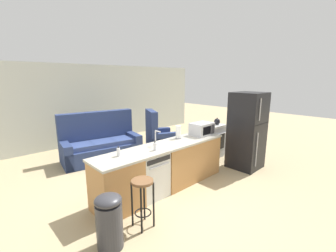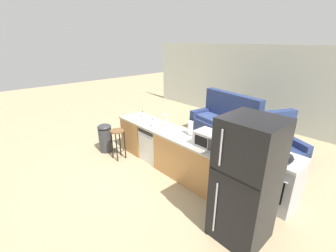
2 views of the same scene
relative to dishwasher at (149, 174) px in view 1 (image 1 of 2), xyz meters
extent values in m
plane|color=tan|center=(0.25, 0.00, -0.42)|extent=(24.00, 24.00, 0.00)
cube|color=beige|center=(0.55, 4.20, 0.88)|extent=(10.00, 0.06, 2.60)
cube|color=#B77F47|center=(-0.68, 0.00, 0.01)|extent=(0.75, 0.62, 0.86)
cube|color=#B77F47|center=(1.08, 0.00, 0.01)|extent=(1.55, 0.62, 0.86)
cube|color=#ADA899|center=(0.40, 0.00, 0.46)|extent=(2.94, 0.66, 0.04)
cube|color=#49331C|center=(0.40, 0.00, -0.38)|extent=(2.86, 0.56, 0.08)
cube|color=silver|center=(0.00, 0.00, 0.00)|extent=(0.58, 0.58, 0.84)
cube|color=black|center=(0.00, -0.30, 0.36)|extent=(0.52, 0.01, 0.08)
cylinder|color=#B2B2B7|center=(0.00, -0.31, 0.26)|extent=(0.44, 0.02, 0.02)
cube|color=#A8AAB2|center=(2.60, 0.55, 0.00)|extent=(0.76, 0.64, 0.85)
cube|color=black|center=(2.60, 0.22, 0.05)|extent=(0.53, 0.01, 0.43)
cylinder|color=silver|center=(2.60, 0.20, 0.28)|extent=(0.61, 0.03, 0.03)
cube|color=silver|center=(2.60, 0.55, 0.45)|extent=(0.76, 0.64, 0.05)
torus|color=black|center=(2.43, 0.42, 0.47)|extent=(0.16, 0.16, 0.01)
torus|color=black|center=(2.77, 0.42, 0.47)|extent=(0.16, 0.16, 0.01)
torus|color=black|center=(2.43, 0.68, 0.47)|extent=(0.16, 0.16, 0.01)
torus|color=black|center=(2.77, 0.68, 0.47)|extent=(0.16, 0.16, 0.01)
cube|color=black|center=(2.60, -0.55, 0.50)|extent=(0.72, 0.70, 1.84)
cylinder|color=#B2B2B7|center=(2.40, -0.92, 1.07)|extent=(0.02, 0.02, 0.49)
cylinder|color=#B2B2B7|center=(2.40, -0.92, 0.15)|extent=(0.02, 0.02, 0.80)
cube|color=black|center=(2.60, -0.90, 0.72)|extent=(0.68, 0.01, 0.01)
cube|color=#B7B7BC|center=(1.55, 0.00, 0.62)|extent=(0.50, 0.36, 0.28)
cube|color=black|center=(1.50, -0.18, 0.62)|extent=(0.27, 0.01, 0.18)
cube|color=#2D2D33|center=(1.72, -0.18, 0.62)|extent=(0.11, 0.01, 0.21)
cylinder|color=silver|center=(0.27, 0.11, 0.49)|extent=(0.07, 0.07, 0.03)
cylinder|color=silver|center=(0.27, 0.11, 0.64)|extent=(0.02, 0.02, 0.26)
cylinder|color=silver|center=(0.27, 0.04, 0.77)|extent=(0.02, 0.14, 0.02)
cylinder|color=#4C4C51|center=(0.94, 0.16, 0.49)|extent=(0.14, 0.14, 0.01)
cylinder|color=white|center=(0.94, 0.16, 0.63)|extent=(0.11, 0.11, 0.27)
cylinder|color=silver|center=(0.06, -0.12, 0.55)|extent=(0.06, 0.06, 0.14)
cylinder|color=black|center=(0.06, -0.12, 0.64)|extent=(0.02, 0.02, 0.04)
cylinder|color=silver|center=(-0.57, 0.07, 0.55)|extent=(0.06, 0.06, 0.14)
cylinder|color=black|center=(-0.57, 0.07, 0.64)|extent=(0.02, 0.02, 0.04)
sphere|color=black|center=(2.77, 0.42, 0.56)|extent=(0.17, 0.17, 0.17)
sphere|color=black|center=(2.77, 0.42, 0.66)|extent=(0.03, 0.03, 0.03)
cone|color=black|center=(2.85, 0.42, 0.58)|extent=(0.08, 0.04, 0.06)
cylinder|color=brown|center=(-0.63, -0.65, 0.30)|extent=(0.32, 0.32, 0.04)
cylinder|color=black|center=(-0.74, -0.76, -0.07)|extent=(0.03, 0.03, 0.70)
cylinder|color=black|center=(-0.52, -0.76, -0.07)|extent=(0.03, 0.03, 0.70)
cylinder|color=black|center=(-0.74, -0.53, -0.07)|extent=(0.03, 0.03, 0.70)
cylinder|color=black|center=(-0.52, -0.53, -0.07)|extent=(0.03, 0.03, 0.70)
torus|color=black|center=(-0.63, -0.65, -0.20)|extent=(0.25, 0.25, 0.02)
cylinder|color=#333338|center=(-1.20, -0.69, -0.11)|extent=(0.34, 0.34, 0.62)
ellipsoid|color=#333338|center=(-1.20, -0.69, 0.25)|extent=(0.35, 0.35, 0.14)
cube|color=navy|center=(0.27, 2.35, -0.21)|extent=(2.12, 1.22, 0.42)
cube|color=navy|center=(0.32, 2.67, 0.21)|extent=(2.01, 0.57, 1.27)
cube|color=navy|center=(-0.62, 2.50, -0.11)|extent=(0.35, 0.92, 0.62)
cube|color=navy|center=(1.16, 2.20, -0.11)|extent=(0.35, 0.92, 0.62)
cube|color=#35477D|center=(-0.28, 2.39, 0.06)|extent=(0.66, 0.71, 0.12)
cube|color=#35477D|center=(0.26, 2.30, 0.06)|extent=(0.66, 0.71, 0.12)
cube|color=#35477D|center=(0.80, 2.21, 0.06)|extent=(0.66, 0.71, 0.12)
cube|color=navy|center=(2.14, 2.06, -0.22)|extent=(1.09, 1.12, 0.40)
cube|color=navy|center=(1.87, 2.19, 0.18)|extent=(0.55, 0.85, 1.20)
cube|color=navy|center=(1.99, 1.75, -0.15)|extent=(0.79, 0.50, 0.55)
cube|color=navy|center=(2.30, 2.37, -0.15)|extent=(0.79, 0.50, 0.55)
camera|label=1|loc=(-2.41, -3.05, 1.75)|focal=24.00mm
camera|label=2|loc=(3.78, -3.06, 2.30)|focal=24.00mm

